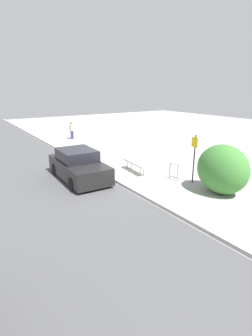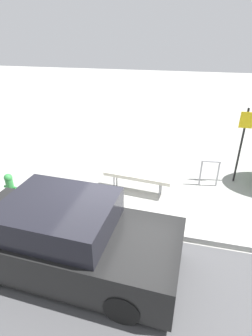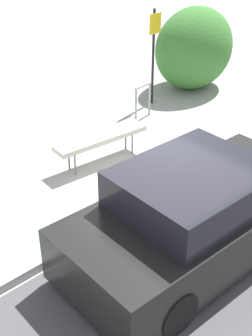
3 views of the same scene
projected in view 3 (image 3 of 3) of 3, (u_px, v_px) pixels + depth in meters
The scene contains 7 objects.
ground_plane at pixel (163, 196), 8.21m from camera, with size 60.00×60.00×0.00m, color #9E9E99.
curb at pixel (163, 193), 8.18m from camera, with size 60.00×0.20×0.13m.
bench at pixel (101, 138), 8.98m from camera, with size 1.96×0.59×0.57m.
bike_rack at pixel (143, 98), 10.71m from camera, with size 0.55×0.11×0.83m.
sign_post at pixel (154, 49), 11.01m from camera, with size 0.36×0.08×2.30m.
shrub_hedge at pixel (194, 48), 12.12m from camera, with size 2.30×1.76×2.12m.
parked_car_near at pixel (196, 215), 6.63m from camera, with size 4.19×1.94×1.47m.
Camera 3 is at (-5.09, -4.51, 4.68)m, focal length 50.00 mm.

